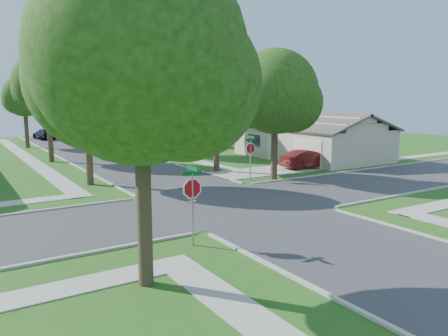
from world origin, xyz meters
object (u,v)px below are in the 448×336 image
tree_w_mid (48,86)px  tree_sw_corner (142,67)px  stop_sign_ne (251,150)px  tree_w_far (25,98)px  tree_ne_corner (276,96)px  car_driveway (308,159)px  tree_e_near (217,95)px  tree_e_far (109,94)px  house_ne_far (210,130)px  car_curb_west (45,134)px  house_ne_near (310,141)px  car_curb_east (84,139)px  tree_w_near (87,87)px  stop_sign_sw (192,192)px  tree_e_mid (152,90)px

tree_w_mid → tree_sw_corner: bearing=-95.7°
stop_sign_ne → tree_w_far: 30.96m
tree_ne_corner → car_driveway: bearing=23.2°
tree_e_near → tree_w_mid: size_ratio=0.87×
stop_sign_ne → tree_e_far: (0.05, 29.31, 3.95)m
tree_e_far → car_driveway: bearing=-76.3°
tree_ne_corner → house_ne_far: bearing=68.8°
tree_e_far → car_curb_west: (-5.95, 9.42, -5.26)m
house_ne_near → tree_e_near: bearing=-170.0°
tree_w_mid → tree_w_far: (-0.01, 13.00, -0.98)m
tree_w_mid → car_curb_east: (5.84, 11.96, -5.75)m
tree_e_near → tree_sw_corner: tree_sw_corner is taller
tree_e_near → tree_w_near: (-9.40, 0.00, 0.47)m
stop_sign_sw → car_curb_east: 38.15m
tree_e_far → tree_w_mid: size_ratio=0.91×
tree_w_far → tree_sw_corner: size_ratio=0.84×
tree_e_far → tree_w_near: (-9.40, -25.00, 0.14)m
tree_e_far → stop_sign_ne: bearing=-90.1°
car_driveway → stop_sign_sw: bearing=131.6°
tree_e_near → car_curb_east: 24.72m
tree_w_far → house_ne_far: bearing=-13.6°
tree_ne_corner → tree_w_near: bearing=156.4°
tree_e_mid → tree_w_far: bearing=125.9°
tree_w_far → car_driveway: size_ratio=1.81×
car_curb_west → car_driveway: bearing=102.8°
tree_e_far → house_ne_near: (11.24, -23.01, -4.46)m
stop_sign_sw → tree_e_near: 17.04m
tree_w_far → house_ne_near: 31.17m
tree_e_mid → car_driveway: bearing=-65.2°
tree_e_near → house_ne_near: (11.24, 1.99, -4.13)m
tree_sw_corner → car_curb_east: size_ratio=2.20×
tree_sw_corner → tree_ne_corner: size_ratio=1.10×
tree_e_mid → stop_sign_sw: bearing=-110.2°
car_curb_west → car_curb_east: bearing=96.8°
car_curb_east → tree_w_mid: bearing=-112.8°
stop_sign_ne → house_ne_far: 26.80m
tree_e_far → tree_w_near: size_ratio=0.97×
car_curb_west → tree_w_near: bearing=78.2°
car_curb_east → car_curb_west: car_curb_east is taller
tree_w_near → car_driveway: (16.14, -2.59, -5.38)m
tree_w_mid → car_driveway: bearing=-42.1°
stop_sign_sw → tree_w_near: (0.06, 13.71, 4.08)m
car_curb_east → car_curb_west: size_ratio=0.88×
tree_e_near → car_curb_east: bearing=98.4°
tree_ne_corner → tree_w_mid: bearing=123.2°
tree_e_mid → tree_e_near: bearing=-90.0°
tree_w_far → car_curb_west: 11.11m
tree_e_mid → tree_e_far: size_ratio=1.06×
tree_sw_corner → tree_w_mid: bearing=84.3°
tree_e_mid → stop_sign_ne: bearing=-90.2°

